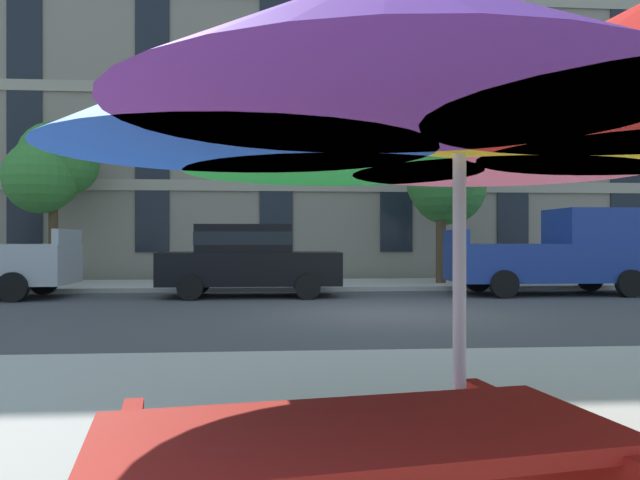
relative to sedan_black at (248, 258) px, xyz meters
The scene contains 8 objects.
ground_plane 4.71m from the sedan_black, 53.30° to the right, with size 120.00×120.00×0.00m, color #424244.
sidewalk_far 4.24m from the sedan_black, 48.34° to the left, with size 56.00×3.60×0.12m, color #B2ADA3.
apartment_building 13.59m from the sedan_black, 76.27° to the left, with size 40.54×12.08×16.00m.
sedan_black is the anchor object (origin of this frame).
pickup_blue 7.95m from the sedan_black, ahead, with size 5.10×2.12×2.20m.
street_tree_left 7.45m from the sedan_black, 148.90° to the left, with size 2.63×2.51×4.93m.
street_tree_middle 6.82m from the sedan_black, 25.60° to the left, with size 2.48×2.58×4.56m.
patio_umbrella 12.82m from the sedan_black, 83.74° to the right, with size 3.62×3.37×2.32m.
Camera 1 is at (-2.20, -11.70, 1.42)m, focal length 34.79 mm.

